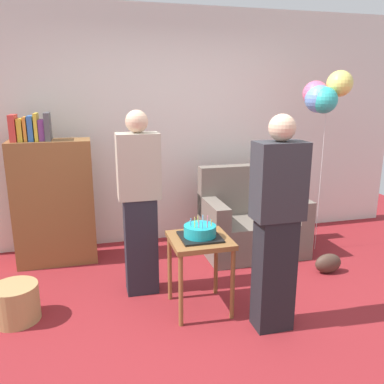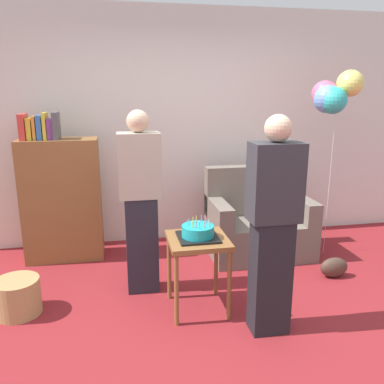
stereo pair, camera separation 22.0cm
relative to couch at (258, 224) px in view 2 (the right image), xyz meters
name	(u,v)px [view 2 (the right image)]	position (x,y,z in m)	size (l,w,h in m)	color
ground_plane	(222,327)	(-0.77, -1.34, -0.34)	(8.00, 8.00, 0.00)	maroon
wall_back	(179,128)	(-0.77, 0.71, 1.01)	(6.00, 0.10, 2.70)	silver
couch	(258,224)	(0.00, 0.00, 0.00)	(1.10, 0.70, 0.96)	#6B6056
bookshelf	(61,197)	(-2.11, 0.27, 0.34)	(0.80, 0.36, 1.57)	brown
side_table	(198,249)	(-0.90, -1.03, 0.19)	(0.48, 0.48, 0.63)	brown
birthday_cake	(198,232)	(-0.90, -1.03, 0.34)	(0.32, 0.32, 0.17)	black
person_blowing_candles	(141,202)	(-1.32, -0.61, 0.49)	(0.36, 0.22, 1.63)	#23232D
person_holding_cake	(273,227)	(-0.43, -1.43, 0.49)	(0.36, 0.22, 1.63)	black
wicker_basket	(18,297)	(-2.36, -0.83, -0.19)	(0.36, 0.36, 0.30)	#A88451
handbag	(334,267)	(0.53, -0.72, -0.24)	(0.28, 0.14, 0.20)	#473328
balloon_bunch	(334,94)	(0.68, -0.18, 1.40)	(0.51, 0.40, 1.99)	silver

